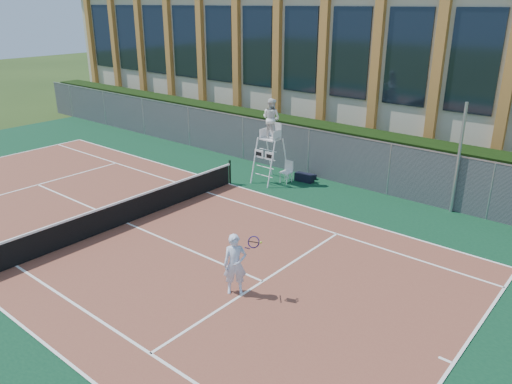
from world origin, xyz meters
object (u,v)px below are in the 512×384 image
Objects in this scene: tennis_player at (235,264)px; steel_pole at (458,159)px; umpire_chair at (271,121)px; plastic_chair at (287,170)px.

steel_pole is at bearing 75.15° from tennis_player.
steel_pole is 2.41× the size of tennis_player.
umpire_chair is 3.88× the size of plastic_chair.
steel_pole is 7.77m from umpire_chair.
umpire_chair reaches higher than tennis_player.
umpire_chair is 2.15× the size of tennis_player.
steel_pole reaches higher than plastic_chair.
plastic_chair is 0.55× the size of tennis_player.
tennis_player is (5.01, -7.97, -1.86)m from umpire_chair.
umpire_chair is at bearing -151.96° from plastic_chair.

